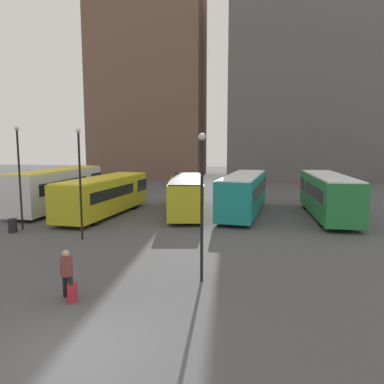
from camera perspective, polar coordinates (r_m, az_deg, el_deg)
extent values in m
plane|color=#4C4C4F|center=(11.09, -17.99, -22.32)|extent=(160.00, 160.00, 0.00)
cube|color=brown|center=(64.87, -6.44, 19.63)|extent=(17.34, 13.29, 38.37)
cube|color=#5B5656|center=(63.04, 17.63, 15.17)|extent=(25.15, 13.08, 28.58)
cube|color=silver|center=(32.76, -19.73, 0.53)|extent=(3.08, 11.33, 2.98)
cube|color=black|center=(36.73, -16.14, 1.97)|extent=(2.64, 2.19, 1.13)
cube|color=black|center=(31.86, -20.68, 0.98)|extent=(2.90, 7.30, 0.89)
cube|color=yellow|center=(32.62, -19.85, 3.20)|extent=(2.87, 11.10, 0.08)
cylinder|color=black|center=(35.93, -16.85, -0.83)|extent=(2.44, 1.07, 0.95)
cylinder|color=black|center=(30.02, -22.97, -2.68)|extent=(2.44, 1.07, 0.95)
cube|color=gold|center=(29.08, -13.23, -0.43)|extent=(3.88, 10.81, 2.53)
cube|color=black|center=(32.89, -9.71, 1.12)|extent=(2.85, 2.25, 0.96)
cube|color=black|center=(28.21, -14.15, -0.04)|extent=(3.44, 7.03, 0.76)
cube|color=yellow|center=(28.93, -13.30, 2.13)|extent=(3.65, 10.57, 0.08)
cylinder|color=black|center=(32.12, -10.44, -1.46)|extent=(2.60, 1.38, 1.08)
cylinder|color=black|center=(26.43, -16.48, -3.56)|extent=(2.60, 1.38, 1.08)
cube|color=gold|center=(29.25, -0.89, -0.33)|extent=(3.86, 10.66, 2.44)
cube|color=black|center=(33.46, -0.82, 1.18)|extent=(2.72, 2.24, 0.93)
cube|color=black|center=(28.28, -0.91, 0.02)|extent=(3.37, 6.95, 0.73)
cube|color=black|center=(29.11, -0.90, 2.13)|extent=(3.63, 10.43, 0.08)
cylinder|color=black|center=(32.59, -0.83, -1.31)|extent=(2.45, 1.28, 0.96)
cylinder|color=black|center=(26.22, -0.96, -3.46)|extent=(2.45, 1.28, 0.96)
cube|color=#19847F|center=(29.00, 7.86, -0.18)|extent=(3.93, 10.89, 2.72)
cube|color=black|center=(33.26, 8.91, 1.36)|extent=(2.74, 2.29, 1.03)
cube|color=black|center=(28.02, 7.60, 0.26)|extent=(3.42, 7.10, 0.82)
cube|color=white|center=(28.85, 7.91, 2.57)|extent=(3.71, 10.65, 0.08)
cylinder|color=black|center=(32.40, 8.63, -1.44)|extent=(2.46, 1.29, 0.97)
cylinder|color=black|center=(25.96, 6.80, -3.61)|extent=(2.46, 1.29, 0.97)
cube|color=#237A38|center=(29.19, 20.06, -0.41)|extent=(2.56, 10.71, 2.76)
cube|color=black|center=(33.42, 18.55, 1.19)|extent=(2.53, 1.98, 1.05)
cube|color=black|center=(28.22, 20.49, 0.02)|extent=(2.56, 6.86, 0.83)
cube|color=white|center=(29.04, 20.18, 2.37)|extent=(2.36, 10.49, 0.08)
cylinder|color=black|center=(32.57, 18.78, -1.60)|extent=(2.39, 1.11, 1.09)
cylinder|color=black|center=(26.18, 21.44, -3.85)|extent=(2.39, 1.11, 1.09)
cylinder|color=black|center=(14.46, -18.81, -13.42)|extent=(0.19, 0.19, 0.78)
cylinder|color=black|center=(14.43, -18.13, -13.44)|extent=(0.19, 0.19, 0.78)
cylinder|color=brown|center=(14.20, -18.59, -10.67)|extent=(0.54, 0.54, 0.68)
sphere|color=tan|center=(14.07, -18.67, -8.86)|extent=(0.25, 0.25, 0.25)
cube|color=#B7232D|center=(14.01, -17.78, -14.36)|extent=(0.37, 0.49, 0.65)
cube|color=black|center=(13.70, -17.98, -12.77)|extent=(0.14, 0.06, 0.29)
cylinder|color=black|center=(14.53, 1.50, -3.04)|extent=(0.12, 0.12, 5.60)
sphere|color=beige|center=(14.29, 1.54, 8.41)|extent=(0.28, 0.28, 0.28)
cylinder|color=black|center=(25.76, -24.76, 1.62)|extent=(0.12, 0.12, 6.27)
sphere|color=beige|center=(25.68, -25.16, 8.78)|extent=(0.28, 0.28, 0.28)
cylinder|color=black|center=(21.89, -16.65, 0.77)|extent=(0.12, 0.12, 6.03)
sphere|color=beige|center=(21.77, -16.95, 8.91)|extent=(0.28, 0.28, 0.28)
cylinder|color=black|center=(25.51, -25.65, -4.64)|extent=(0.52, 0.52, 0.85)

